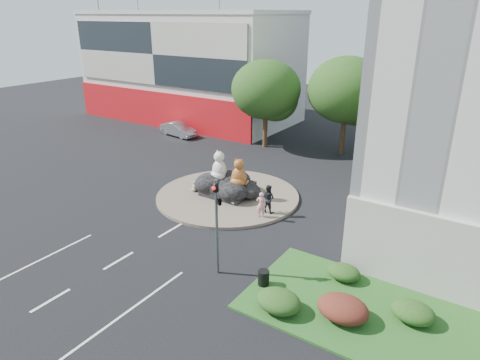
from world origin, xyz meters
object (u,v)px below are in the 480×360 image
Objects in this scene: cat_white at (219,165)px; kitten_calico at (195,186)px; kitten_white at (235,198)px; parked_car at (178,129)px; litter_bin at (264,278)px; pedestrian_pink at (261,205)px; pedestrian_dark at (268,199)px; cat_tabby at (239,172)px.

cat_white is 2.41m from kitten_calico.
parked_car is at bearing 134.35° from kitten_white.
parked_car is at bearing 139.39° from litter_bin.
pedestrian_pink is 0.89× the size of pedestrian_dark.
pedestrian_dark is (0.01, 0.85, 0.10)m from pedestrian_pink.
litter_bin is (21.02, -18.02, -0.23)m from parked_car.
kitten_calico is 0.18× the size of parked_car.
kitten_white is at bearing 132.78° from litter_bin.
cat_white is at bearing -11.68° from pedestrian_dark.
kitten_white is 0.18× the size of parked_car.
parked_car is (-17.29, 11.16, -0.41)m from pedestrian_dark.
cat_tabby reaches higher than kitten_calico.
kitten_white reaches higher than litter_bin.
cat_white reaches higher than parked_car.
cat_white is 2.99× the size of litter_bin.
parked_car is (-14.53, 10.34, -1.39)m from cat_tabby.
cat_white is 1.80m from cat_tabby.
pedestrian_dark is at bearing -115.15° from parked_car.
parked_car is (-14.84, 11.34, 0.12)m from kitten_white.
pedestrian_pink is at bearing -23.42° from kitten_white.
kitten_calico is at bearing 144.75° from litter_bin.
cat_tabby is 3.40m from pedestrian_pink.
pedestrian_pink is 7.10m from litter_bin.
cat_white is 16.36m from parked_car.
cat_tabby reaches higher than parked_car.
parked_car is at bearing -32.00° from pedestrian_dark.
kitten_white is at bearing -94.57° from cat_tabby.
litter_bin is at bearing 119.35° from pedestrian_dark.
cat_tabby is 17.89m from parked_car.
cat_tabby is at bearing -117.76° from parked_car.
cat_white is at bearing 136.44° from litter_bin.
parked_car is at bearing 122.61° from cat_tabby.
pedestrian_dark reaches higher than parked_car.
pedestrian_pink is (4.54, -1.86, -1.18)m from cat_white.
kitten_calico is at bearing 170.57° from cat_tabby.
kitten_calico is 15.75m from parked_car.
cat_white reaches higher than pedestrian_pink.
cat_white is at bearing 151.98° from cat_tabby.
cat_tabby is 1.84m from kitten_white.
kitten_calico is 0.43× the size of pedestrian_dark.
cat_white reaches higher than cat_tabby.
parked_car is at bearing 139.43° from kitten_calico.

